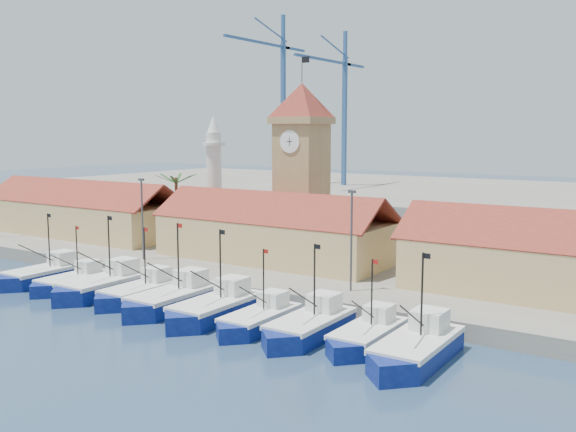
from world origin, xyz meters
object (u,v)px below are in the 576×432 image
Objects in this scene: clock_tower at (302,163)px; minaret at (214,176)px; boat_5 at (214,310)px; boat_0 at (43,276)px.

minaret is at bearing 172.39° from clock_tower.
clock_tower reaches higher than boat_5.
clock_tower is 15.30m from minaret.
boat_0 is 23.27m from boat_5.
boat_5 is at bearing -75.24° from clock_tower.
boat_0 is 0.62× the size of minaret.
clock_tower is 1.39× the size of minaret.
boat_0 is at bearing -126.05° from clock_tower.
boat_5 is at bearing -50.45° from minaret.
clock_tower reaches higher than minaret.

